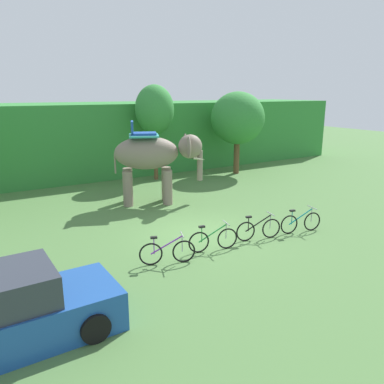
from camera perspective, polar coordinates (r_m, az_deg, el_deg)
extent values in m
plane|color=#4C753D|center=(14.14, 0.97, -6.16)|extent=(80.00, 80.00, 0.00)
cube|color=#338438|center=(25.29, -14.81, 7.74)|extent=(36.00, 6.00, 4.34)
cylinder|color=brown|center=(22.53, -5.43, 5.39)|extent=(0.24, 0.24, 2.81)
ellipsoid|color=#338438|center=(22.26, -5.60, 12.13)|extent=(2.21, 2.21, 2.76)
cylinder|color=brown|center=(24.40, 6.63, 5.13)|extent=(0.36, 0.36, 2.02)
ellipsoid|color=#338438|center=(24.11, 6.81, 10.87)|extent=(3.30, 3.30, 3.19)
ellipsoid|color=gray|center=(17.53, -6.79, 5.80)|extent=(3.21, 2.40, 1.50)
cylinder|color=gray|center=(18.25, -3.86, 1.27)|extent=(0.44, 0.44, 1.60)
cylinder|color=gray|center=(17.51, -3.65, 0.69)|extent=(0.44, 0.44, 1.60)
cylinder|color=gray|center=(18.20, -9.51, 1.06)|extent=(0.44, 0.44, 1.60)
cylinder|color=gray|center=(17.45, -9.54, 0.46)|extent=(0.44, 0.44, 1.60)
ellipsoid|color=gray|center=(17.66, -0.27, 6.79)|extent=(1.40, 1.34, 1.10)
ellipsoid|color=gray|center=(18.25, -1.02, 7.20)|extent=(0.47, 0.84, 0.96)
ellipsoid|color=gray|center=(17.03, -0.47, 6.66)|extent=(0.47, 0.84, 0.96)
cylinder|color=gray|center=(17.88, 1.16, 3.96)|extent=(0.26, 0.26, 1.40)
cone|color=beige|center=(18.02, 0.89, 5.18)|extent=(0.57, 0.32, 0.21)
cone|color=beige|center=(17.60, 1.13, 4.95)|extent=(0.57, 0.32, 0.21)
cube|color=teal|center=(17.42, -7.20, 8.32)|extent=(1.71, 1.72, 0.08)
cube|color=#1E4799|center=(17.41, -7.20, 8.62)|extent=(1.36, 1.25, 0.10)
cube|color=#1E4799|center=(17.38, -8.90, 9.47)|extent=(0.43, 0.87, 0.56)
cylinder|color=gray|center=(17.62, -11.37, 4.17)|extent=(0.08, 0.08, 0.90)
torus|color=black|center=(11.60, -6.15, -9.19)|extent=(0.69, 0.28, 0.71)
torus|color=black|center=(11.73, -1.23, -8.83)|extent=(0.69, 0.28, 0.71)
cylinder|color=purple|center=(11.55, -3.81, -7.89)|extent=(0.93, 0.36, 0.54)
cylinder|color=purple|center=(11.51, -5.68, -7.97)|extent=(0.03, 0.03, 0.52)
cube|color=black|center=(11.41, -5.71, -6.77)|extent=(0.22, 0.16, 0.06)
cylinder|color=#9E9EA3|center=(11.61, -1.48, -7.58)|extent=(0.03, 0.03, 0.55)
cylinder|color=#9E9EA3|center=(11.51, -1.49, -6.34)|extent=(0.20, 0.50, 0.03)
torus|color=black|center=(12.39, 1.02, -7.50)|extent=(0.71, 0.19, 0.71)
torus|color=black|center=(12.75, 5.27, -6.90)|extent=(0.71, 0.19, 0.71)
cylinder|color=green|center=(12.46, 3.09, -6.15)|extent=(0.96, 0.24, 0.54)
cylinder|color=green|center=(12.33, 1.47, -6.32)|extent=(0.03, 0.03, 0.52)
cube|color=black|center=(12.24, 1.47, -5.18)|extent=(0.22, 0.14, 0.06)
cylinder|color=#9E9EA3|center=(12.63, 5.09, -5.75)|extent=(0.03, 0.03, 0.55)
cylinder|color=#9E9EA3|center=(12.54, 5.12, -4.60)|extent=(0.14, 0.52, 0.03)
torus|color=black|center=(13.43, 7.98, -5.84)|extent=(0.70, 0.20, 0.71)
torus|color=black|center=(13.88, 11.70, -5.32)|extent=(0.70, 0.20, 0.71)
cylinder|color=black|center=(13.55, 9.83, -4.60)|extent=(0.96, 0.25, 0.54)
cylinder|color=black|center=(13.38, 8.41, -4.75)|extent=(0.03, 0.03, 0.52)
cube|color=black|center=(13.30, 8.45, -3.69)|extent=(0.22, 0.14, 0.06)
cylinder|color=#9E9EA3|center=(13.76, 11.58, -4.25)|extent=(0.03, 0.03, 0.55)
cylinder|color=#9E9EA3|center=(13.68, 11.64, -3.18)|extent=(0.14, 0.51, 0.03)
torus|color=black|center=(14.41, 14.26, -4.72)|extent=(0.71, 0.18, 0.71)
torus|color=black|center=(14.98, 17.44, -4.20)|extent=(0.71, 0.18, 0.71)
cylinder|color=teal|center=(14.60, 15.87, -3.54)|extent=(0.96, 0.23, 0.54)
cylinder|color=teal|center=(14.38, 14.66, -3.69)|extent=(0.03, 0.03, 0.52)
cube|color=black|center=(14.31, 14.72, -2.70)|extent=(0.22, 0.14, 0.06)
cylinder|color=#9E9EA3|center=(14.86, 17.37, -3.21)|extent=(0.03, 0.03, 0.55)
cylinder|color=#9E9EA3|center=(14.79, 17.45, -2.21)|extent=(0.13, 0.52, 0.03)
cube|color=#1E4C99|center=(9.07, -24.66, -17.16)|extent=(4.25, 1.93, 0.90)
cylinder|color=black|center=(10.10, -17.60, -13.89)|extent=(0.65, 0.20, 0.64)
cylinder|color=black|center=(8.60, -14.20, -19.07)|extent=(0.65, 0.20, 0.64)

